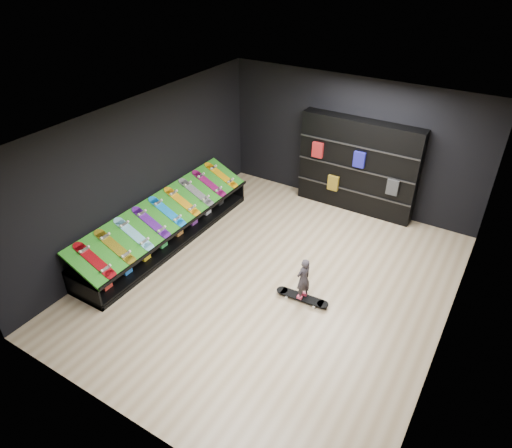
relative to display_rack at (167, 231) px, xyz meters
The scene contains 20 objects.
floor 2.56m from the display_rack, ahead, with size 6.00×7.00×0.01m, color tan.
ceiling 3.75m from the display_rack, ahead, with size 6.00×7.00×0.01m, color white.
wall_back 4.51m from the display_rack, 53.92° to the left, with size 6.00×0.02×3.00m, color black.
wall_front 4.51m from the display_rack, 53.92° to the right, with size 6.00×0.02×3.00m, color black.
wall_left 1.33m from the display_rack, behind, with size 0.02×7.00×3.00m, color black.
wall_right 5.69m from the display_rack, ahead, with size 0.02×7.00×3.00m, color black.
display_rack is the anchor object (origin of this frame).
turf_ramp 0.46m from the display_rack, ahead, with size 1.00×4.50×0.04m, color #1B6E11.
back_shelving 4.43m from the display_rack, 49.76° to the left, with size 2.70×0.31×2.16m, color black.
floor_skateboard 3.26m from the display_rack, ahead, with size 0.98×0.22×0.09m, color black, non-canonical shape.
child 3.25m from the display_rack, ahead, with size 0.18×0.13×0.49m, color black.
display_board_0 1.96m from the display_rack, 88.11° to the right, with size 0.98×0.22×0.09m, color red, non-canonical shape.
display_board_1 1.51m from the display_rack, 87.48° to the right, with size 0.98×0.22×0.09m, color yellow, non-canonical shape.
display_board_2 1.07m from the display_rack, 86.23° to the right, with size 0.98×0.22×0.09m, color #0CB2E5, non-canonical shape.
display_board_3 0.68m from the display_rack, 82.48° to the right, with size 0.98×0.22×0.09m, color purple, non-canonical shape.
display_board_4 0.49m from the display_rack, ahead, with size 0.98×0.22×0.09m, color blue, non-canonical shape.
display_board_5 0.68m from the display_rack, 82.48° to the left, with size 0.98×0.22×0.09m, color orange, non-canonical shape.
display_board_6 1.07m from the display_rack, 86.23° to the left, with size 0.98×0.22×0.09m, color black, non-canonical shape.
display_board_7 1.51m from the display_rack, 87.48° to the left, with size 0.98×0.22×0.09m, color #E5198C, non-canonical shape.
display_board_8 1.96m from the display_rack, 88.11° to the left, with size 0.98×0.22×0.09m, color yellow, non-canonical shape.
Camera 1 is at (3.16, -5.79, 5.54)m, focal length 32.00 mm.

